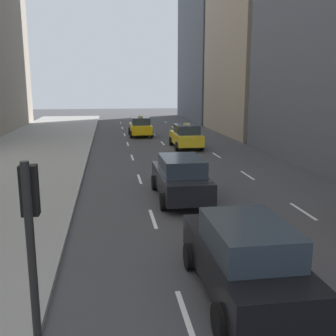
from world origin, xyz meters
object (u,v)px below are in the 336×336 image
sedan_black_near (244,258)px  traffic_light_pole (32,243)px  taxi_second (186,136)px  sedan_silver_behind (180,177)px  taxi_lead (140,126)px

sedan_black_near → traffic_light_pole: bearing=-151.1°
taxi_second → sedan_silver_behind: size_ratio=0.92×
taxi_lead → sedan_black_near: taxi_lead is taller
traffic_light_pole → taxi_second: bearing=73.6°
taxi_lead → sedan_black_near: bearing=-90.0°
taxi_second → traffic_light_pole: (-6.75, -22.98, 1.53)m
sedan_silver_behind → traffic_light_pole: bearing=-111.7°
taxi_lead → taxi_second: 7.89m
taxi_second → sedan_silver_behind: taxi_second is taller
taxi_lead → traffic_light_pole: traffic_light_pole is taller
sedan_black_near → traffic_light_pole: (-3.95, -2.18, 1.50)m
taxi_lead → sedan_silver_behind: (-0.00, -20.45, 0.02)m
sedan_black_near → traffic_light_pole: 4.76m
traffic_light_pole → taxi_lead: bearing=82.6°
taxi_second → sedan_black_near: size_ratio=0.96×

